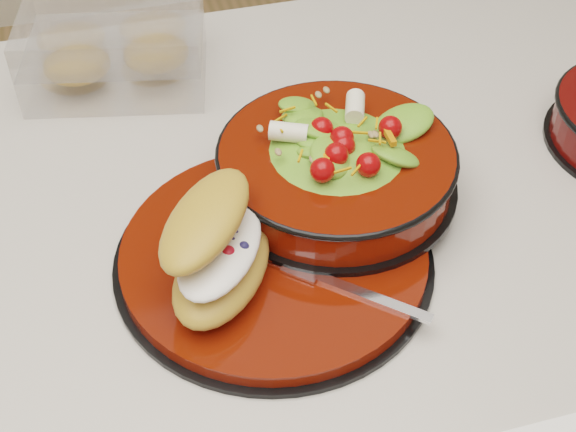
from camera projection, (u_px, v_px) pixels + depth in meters
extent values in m
cube|color=white|center=(309.00, 405.00, 1.22)|extent=(1.16, 0.66, 0.86)
cube|color=beige|center=(316.00, 187.00, 0.90)|extent=(1.24, 0.74, 0.04)
cylinder|color=black|center=(274.00, 260.00, 0.79)|extent=(0.32, 0.32, 0.01)
cylinder|color=#630E03|center=(274.00, 253.00, 0.79)|extent=(0.30, 0.30, 0.01)
torus|color=black|center=(286.00, 256.00, 0.78)|extent=(0.17, 0.17, 0.01)
cylinder|color=black|center=(335.00, 184.00, 0.84)|extent=(0.26, 0.26, 0.01)
cylinder|color=#630E03|center=(336.00, 166.00, 0.82)|extent=(0.24, 0.24, 0.04)
torus|color=black|center=(337.00, 153.00, 0.81)|extent=(0.25, 0.25, 0.01)
ellipsoid|color=#487721|center=(337.00, 152.00, 0.81)|extent=(0.20, 0.20, 0.08)
sphere|color=#C10807|center=(387.00, 108.00, 0.79)|extent=(0.02, 0.02, 0.02)
sphere|color=#C10807|center=(356.00, 88.00, 0.81)|extent=(0.02, 0.02, 0.02)
sphere|color=#C10807|center=(314.00, 89.00, 0.81)|extent=(0.02, 0.02, 0.02)
sphere|color=#C10807|center=(288.00, 110.00, 0.79)|extent=(0.02, 0.02, 0.02)
sphere|color=#C10807|center=(301.00, 137.00, 0.76)|extent=(0.02, 0.02, 0.02)
sphere|color=#C10807|center=(344.00, 149.00, 0.74)|extent=(0.02, 0.02, 0.02)
sphere|color=#C10807|center=(383.00, 135.00, 0.76)|extent=(0.02, 0.02, 0.02)
cylinder|color=silver|center=(357.00, 86.00, 0.82)|extent=(0.04, 0.04, 0.02)
cylinder|color=silver|center=(289.00, 111.00, 0.79)|extent=(0.04, 0.04, 0.02)
cube|color=orange|center=(327.00, 140.00, 0.75)|extent=(0.03, 0.03, 0.01)
cube|color=orange|center=(391.00, 114.00, 0.78)|extent=(0.03, 0.02, 0.01)
ellipsoid|color=#C48C3C|center=(222.00, 270.00, 0.73)|extent=(0.14, 0.16, 0.04)
ellipsoid|color=white|center=(220.00, 251.00, 0.72)|extent=(0.12, 0.14, 0.02)
ellipsoid|color=#C48C3C|center=(214.00, 218.00, 0.71)|extent=(0.13, 0.15, 0.03)
sphere|color=red|center=(195.00, 251.00, 0.71)|extent=(0.02, 0.02, 0.02)
sphere|color=red|center=(228.00, 253.00, 0.71)|extent=(0.02, 0.02, 0.02)
sphere|color=#191947|center=(209.00, 243.00, 0.72)|extent=(0.01, 0.01, 0.01)
sphere|color=#191947|center=(233.00, 242.00, 0.72)|extent=(0.01, 0.01, 0.01)
sphere|color=#191947|center=(221.00, 250.00, 0.71)|extent=(0.01, 0.01, 0.01)
sphere|color=#191947|center=(244.00, 247.00, 0.71)|extent=(0.01, 0.01, 0.01)
sphere|color=#191947|center=(201.00, 257.00, 0.70)|extent=(0.01, 0.01, 0.01)
sphere|color=#191947|center=(235.00, 235.00, 0.72)|extent=(0.01, 0.01, 0.01)
cube|color=silver|center=(372.00, 297.00, 0.73)|extent=(0.09, 0.09, 0.00)
cube|color=silver|center=(301.00, 270.00, 0.76)|extent=(0.04, 0.04, 0.00)
cube|color=white|center=(117.00, 62.00, 1.00)|extent=(0.24, 0.20, 0.05)
cube|color=white|center=(112.00, 29.00, 0.97)|extent=(0.24, 0.20, 0.04)
ellipsoid|color=#C48C3C|center=(77.00, 65.00, 0.99)|extent=(0.08, 0.07, 0.04)
ellipsoid|color=#C48C3C|center=(156.00, 54.00, 1.01)|extent=(0.08, 0.07, 0.04)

